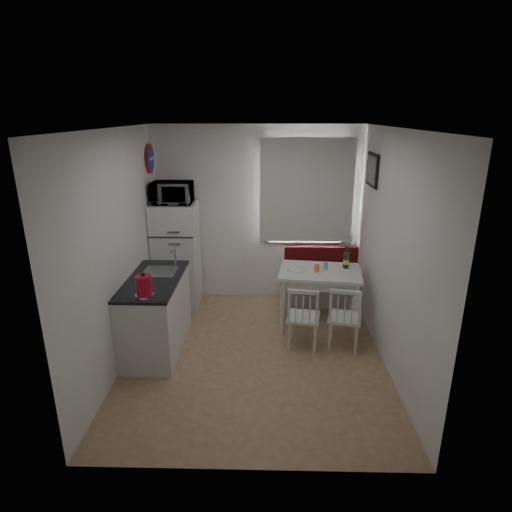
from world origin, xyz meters
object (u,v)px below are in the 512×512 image
at_px(bench, 321,285).
at_px(dining_table, 320,277).
at_px(microwave, 172,193).
at_px(chair_left, 304,312).
at_px(chair_right, 347,312).
at_px(fridge, 177,255).
at_px(wine_bottle, 346,257).
at_px(kettle, 144,286).
at_px(kitchen_counter, 156,313).

xyz_separation_m(bench, dining_table, (-0.13, -0.73, 0.42)).
xyz_separation_m(dining_table, microwave, (-2.01, 0.57, 1.00)).
relative_size(chair_left, chair_right, 0.95).
relative_size(fridge, microwave, 2.81).
xyz_separation_m(chair_left, wine_bottle, (0.60, 0.75, 0.44)).
bearing_deg(dining_table, chair_right, -62.40).
relative_size(microwave, kettle, 2.05).
distance_m(bench, dining_table, 0.85).
distance_m(bench, chair_left, 1.45).
xyz_separation_m(bench, kettle, (-2.11, -1.89, 0.76)).
relative_size(chair_right, microwave, 0.83).
distance_m(chair_right, fridge, 2.61).
height_order(bench, chair_right, bench).
bearing_deg(bench, wine_bottle, -70.65).
relative_size(kitchen_counter, microwave, 2.40).
distance_m(fridge, microwave, 0.93).
distance_m(bench, wine_bottle, 0.94).
xyz_separation_m(kitchen_counter, chair_right, (2.28, -0.03, 0.05)).
bearing_deg(fridge, wine_bottle, -12.40).
height_order(kitchen_counter, bench, kitchen_counter).
xyz_separation_m(kitchen_counter, bench, (2.16, 1.35, -0.18)).
relative_size(microwave, wine_bottle, 1.78).
bearing_deg(kettle, dining_table, 30.35).
height_order(fridge, microwave, microwave).
bearing_deg(kettle, bench, 41.79).
bearing_deg(microwave, chair_right, -28.41).
relative_size(bench, chair_left, 2.70).
height_order(chair_left, microwave, microwave).
bearing_deg(wine_bottle, fridge, 167.60).
bearing_deg(chair_left, microwave, 154.28).
height_order(chair_left, kettle, kettle).
xyz_separation_m(dining_table, fridge, (-2.01, 0.62, 0.07)).
xyz_separation_m(bench, chair_left, (-0.38, -1.38, 0.22)).
bearing_deg(bench, chair_left, -105.39).
relative_size(dining_table, chair_left, 2.58).
distance_m(kitchen_counter, chair_right, 2.28).
distance_m(fridge, wine_bottle, 2.42).
height_order(dining_table, fridge, fridge).
distance_m(microwave, kettle, 1.85).
bearing_deg(bench, kettle, -138.21).
bearing_deg(fridge, bench, 2.87).
relative_size(dining_table, microwave, 2.05).
distance_m(dining_table, microwave, 2.32).
xyz_separation_m(bench, fridge, (-2.14, -0.11, 0.49)).
distance_m(microwave, wine_bottle, 2.52).
height_order(dining_table, microwave, microwave).
bearing_deg(bench, dining_table, -100.14).
height_order(bench, wine_bottle, wine_bottle).
bearing_deg(dining_table, microwave, 170.88).
distance_m(chair_left, wine_bottle, 1.06).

